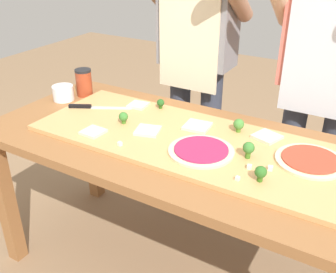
{
  "coord_description": "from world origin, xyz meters",
  "views": [
    {
      "loc": [
        0.69,
        -1.27,
        1.54
      ],
      "look_at": [
        -0.05,
        -0.02,
        0.79
      ],
      "focal_mm": 41.62,
      "sensor_mm": 36.0,
      "label": 1
    }
  ],
  "objects_px": {
    "cheese_crumble_d": "(270,168)",
    "flour_cup": "(63,94)",
    "cheese_crumble_b": "(249,167)",
    "cheese_crumble_c": "(238,178)",
    "pizza_slice_near_left": "(93,132)",
    "broccoli_floret_back_mid": "(239,125)",
    "pizza_slice_center": "(267,137)",
    "broccoli_floret_front_right": "(161,103)",
    "pizza_slice_far_right": "(148,131)",
    "pizza_slice_far_left": "(138,105)",
    "broccoli_floret_front_mid": "(249,148)",
    "cook_left": "(196,47)",
    "sauce_jar": "(84,82)",
    "cheese_crumble_a": "(120,144)",
    "chefs_knife": "(91,107)",
    "pizza_whole_beet_magenta": "(201,150)",
    "pizza_whole_tomato_red": "(310,160)",
    "broccoli_floret_center_left": "(123,117)",
    "cook_right": "(326,66)",
    "pizza_slice_near_right": "(197,126)",
    "broccoli_floret_front_left": "(261,173)"
  },
  "relations": [
    {
      "from": "pizza_slice_far_left",
      "to": "cheese_crumble_c",
      "type": "bearing_deg",
      "value": -28.66
    },
    {
      "from": "broccoli_floret_front_mid",
      "to": "cheese_crumble_a",
      "type": "xyz_separation_m",
      "value": [
        -0.48,
        -0.17,
        -0.03
      ]
    },
    {
      "from": "cook_left",
      "to": "broccoli_floret_center_left",
      "type": "bearing_deg",
      "value": -93.91
    },
    {
      "from": "pizza_slice_near_left",
      "to": "broccoli_floret_center_left",
      "type": "height_order",
      "value": "broccoli_floret_center_left"
    },
    {
      "from": "cheese_crumble_a",
      "to": "cheese_crumble_b",
      "type": "xyz_separation_m",
      "value": [
        0.51,
        0.1,
        0.0
      ]
    },
    {
      "from": "pizza_whole_beet_magenta",
      "to": "cheese_crumble_a",
      "type": "height_order",
      "value": "same"
    },
    {
      "from": "pizza_slice_near_left",
      "to": "pizza_slice_far_right",
      "type": "relative_size",
      "value": 0.88
    },
    {
      "from": "pizza_whole_beet_magenta",
      "to": "pizza_slice_near_left",
      "type": "bearing_deg",
      "value": -169.4
    },
    {
      "from": "pizza_slice_near_left",
      "to": "broccoli_floret_back_mid",
      "type": "distance_m",
      "value": 0.62
    },
    {
      "from": "cheese_crumble_c",
      "to": "flour_cup",
      "type": "distance_m",
      "value": 1.11
    },
    {
      "from": "broccoli_floret_front_left",
      "to": "cheese_crumble_c",
      "type": "xyz_separation_m",
      "value": [
        -0.07,
        -0.03,
        -0.03
      ]
    },
    {
      "from": "broccoli_floret_front_mid",
      "to": "cheese_crumble_d",
      "type": "bearing_deg",
      "value": -22.62
    },
    {
      "from": "pizza_slice_near_right",
      "to": "flour_cup",
      "type": "bearing_deg",
      "value": -177.99
    },
    {
      "from": "pizza_slice_near_left",
      "to": "cook_left",
      "type": "height_order",
      "value": "cook_left"
    },
    {
      "from": "pizza_slice_far_right",
      "to": "broccoli_floret_front_right",
      "type": "height_order",
      "value": "broccoli_floret_front_right"
    },
    {
      "from": "cheese_crumble_d",
      "to": "sauce_jar",
      "type": "height_order",
      "value": "sauce_jar"
    },
    {
      "from": "pizza_slice_center",
      "to": "cheese_crumble_b",
      "type": "distance_m",
      "value": 0.27
    },
    {
      "from": "pizza_slice_far_right",
      "to": "broccoli_floret_front_mid",
      "type": "bearing_deg",
      "value": 1.28
    },
    {
      "from": "pizza_slice_far_right",
      "to": "pizza_slice_center",
      "type": "bearing_deg",
      "value": 24.12
    },
    {
      "from": "pizza_slice_far_left",
      "to": "broccoli_floret_front_mid",
      "type": "xyz_separation_m",
      "value": [
        0.64,
        -0.2,
        0.03
      ]
    },
    {
      "from": "broccoli_floret_center_left",
      "to": "cook_left",
      "type": "xyz_separation_m",
      "value": [
        0.04,
        0.62,
        0.18
      ]
    },
    {
      "from": "pizza_slice_near_right",
      "to": "pizza_slice_center",
      "type": "height_order",
      "value": "same"
    },
    {
      "from": "cheese_crumble_c",
      "to": "cook_right",
      "type": "bearing_deg",
      "value": 82.48
    },
    {
      "from": "broccoli_floret_front_right",
      "to": "cheese_crumble_a",
      "type": "xyz_separation_m",
      "value": [
        0.05,
        -0.4,
        -0.02
      ]
    },
    {
      "from": "pizza_slice_near_left",
      "to": "broccoli_floret_front_right",
      "type": "height_order",
      "value": "broccoli_floret_front_right"
    },
    {
      "from": "pizza_slice_center",
      "to": "cook_right",
      "type": "distance_m",
      "value": 0.49
    },
    {
      "from": "broccoli_floret_front_right",
      "to": "cheese_crumble_d",
      "type": "bearing_deg",
      "value": -23.62
    },
    {
      "from": "sauce_jar",
      "to": "cook_right",
      "type": "distance_m",
      "value": 1.21
    },
    {
      "from": "chefs_knife",
      "to": "cheese_crumble_a",
      "type": "bearing_deg",
      "value": -33.83
    },
    {
      "from": "pizza_slice_near_left",
      "to": "broccoli_floret_front_mid",
      "type": "height_order",
      "value": "broccoli_floret_front_mid"
    },
    {
      "from": "cheese_crumble_c",
      "to": "cook_left",
      "type": "bearing_deg",
      "value": 125.61
    },
    {
      "from": "cheese_crumble_d",
      "to": "pizza_slice_far_right",
      "type": "bearing_deg",
      "value": 176.65
    },
    {
      "from": "broccoli_floret_front_right",
      "to": "flour_cup",
      "type": "relative_size",
      "value": 0.44
    },
    {
      "from": "broccoli_floret_front_left",
      "to": "pizza_slice_far_right",
      "type": "bearing_deg",
      "value": 167.63
    },
    {
      "from": "sauce_jar",
      "to": "broccoli_floret_front_mid",
      "type": "bearing_deg",
      "value": -12.24
    },
    {
      "from": "pizza_slice_center",
      "to": "broccoli_floret_back_mid",
      "type": "distance_m",
      "value": 0.13
    },
    {
      "from": "cheese_crumble_b",
      "to": "cheese_crumble_c",
      "type": "xyz_separation_m",
      "value": [
        -0.01,
        -0.09,
        -0.0
      ]
    },
    {
      "from": "pizza_slice_center",
      "to": "pizza_slice_far_right",
      "type": "xyz_separation_m",
      "value": [
        -0.46,
        -0.2,
        0.0
      ]
    },
    {
      "from": "cheese_crumble_d",
      "to": "flour_cup",
      "type": "distance_m",
      "value": 1.16
    },
    {
      "from": "broccoli_floret_front_mid",
      "to": "cheese_crumble_c",
      "type": "xyz_separation_m",
      "value": [
        0.02,
        -0.16,
        -0.03
      ]
    },
    {
      "from": "pizza_slice_center",
      "to": "broccoli_floret_front_mid",
      "type": "relative_size",
      "value": 1.48
    },
    {
      "from": "pizza_slice_far_right",
      "to": "broccoli_floret_front_right",
      "type": "distance_m",
      "value": 0.26
    },
    {
      "from": "cheese_crumble_d",
      "to": "cook_left",
      "type": "relative_size",
      "value": 0.01
    },
    {
      "from": "cheese_crumble_d",
      "to": "flour_cup",
      "type": "bearing_deg",
      "value": 172.46
    },
    {
      "from": "broccoli_floret_center_left",
      "to": "cook_left",
      "type": "relative_size",
      "value": 0.03
    },
    {
      "from": "cheese_crumble_a",
      "to": "cook_left",
      "type": "relative_size",
      "value": 0.01
    },
    {
      "from": "pizza_whole_beet_magenta",
      "to": "cheese_crumble_d",
      "type": "distance_m",
      "value": 0.27
    },
    {
      "from": "pizza_whole_beet_magenta",
      "to": "pizza_slice_far_right",
      "type": "height_order",
      "value": "pizza_whole_beet_magenta"
    },
    {
      "from": "pizza_whole_tomato_red",
      "to": "broccoli_floret_front_mid",
      "type": "distance_m",
      "value": 0.23
    },
    {
      "from": "broccoli_floret_front_left",
      "to": "broccoli_floret_back_mid",
      "type": "xyz_separation_m",
      "value": [
        -0.2,
        0.32,
        -0.0
      ]
    }
  ]
}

